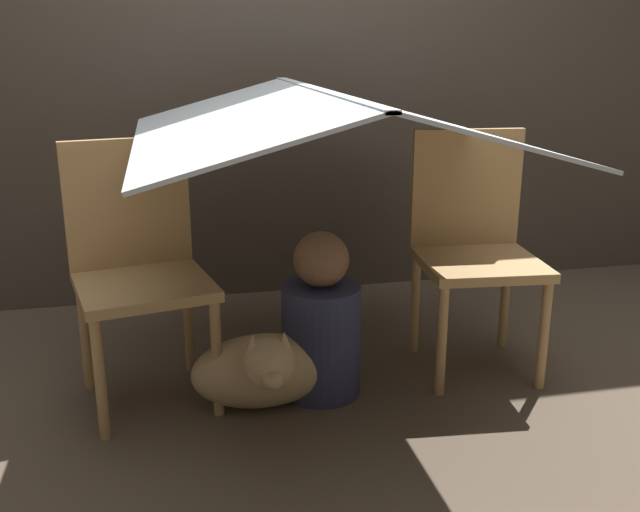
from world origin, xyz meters
TOP-DOWN VIEW (x-y plane):
  - ground_plane at (0.00, 0.00)m, footprint 8.80×8.80m
  - wall_back at (0.00, 1.32)m, footprint 7.00×0.05m
  - chair_left at (-0.63, 0.31)m, footprint 0.52×0.52m
  - chair_right at (0.62, 0.32)m, footprint 0.47×0.47m
  - sheet_canopy at (0.00, 0.24)m, footprint 1.23×1.57m
  - person_front at (-0.01, 0.18)m, footprint 0.28×0.28m
  - dog at (-0.23, 0.09)m, footprint 0.49×0.41m

SIDE VIEW (x-z plane):
  - ground_plane at x=0.00m, z-range 0.00..0.00m
  - dog at x=-0.23m, z-range -0.02..0.33m
  - person_front at x=-0.01m, z-range -0.04..0.56m
  - chair_left at x=-0.63m, z-range 0.04..0.95m
  - chair_right at x=0.62m, z-range 0.04..0.95m
  - sheet_canopy at x=0.00m, z-range 0.90..1.08m
  - wall_back at x=0.00m, z-range 0.00..2.50m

